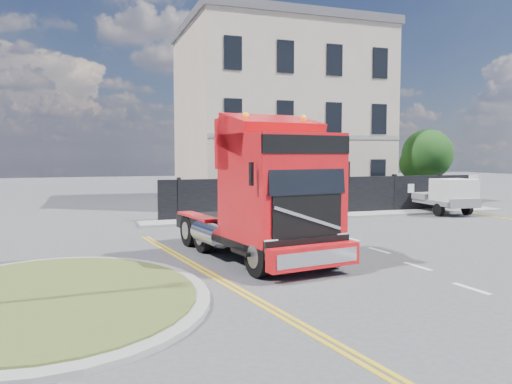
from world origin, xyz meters
name	(u,v)px	position (x,y,z in m)	size (l,w,h in m)	color
ground	(293,254)	(0.00, 0.00, 0.00)	(120.00, 120.00, 0.00)	#424244
traffic_island	(51,297)	(-7.00, -3.00, 0.08)	(6.80, 6.80, 0.17)	gray
hoarding_fence	(339,196)	(6.55, 9.00, 1.00)	(18.80, 0.25, 2.00)	black
georgian_building	(278,115)	(6.00, 16.50, 5.77)	(12.30, 10.30, 12.80)	beige
tree	(425,157)	(14.38, 12.10, 3.05)	(3.20, 3.20, 4.80)	#382619
pavement_far	(338,216)	(6.00, 8.10, 0.06)	(20.00, 1.60, 0.12)	gray
truck	(268,198)	(-1.12, -0.79, 1.90)	(3.70, 7.40, 4.24)	black
flatbed_pickup	(446,195)	(11.95, 7.12, 1.03)	(2.13, 4.71, 1.91)	slate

